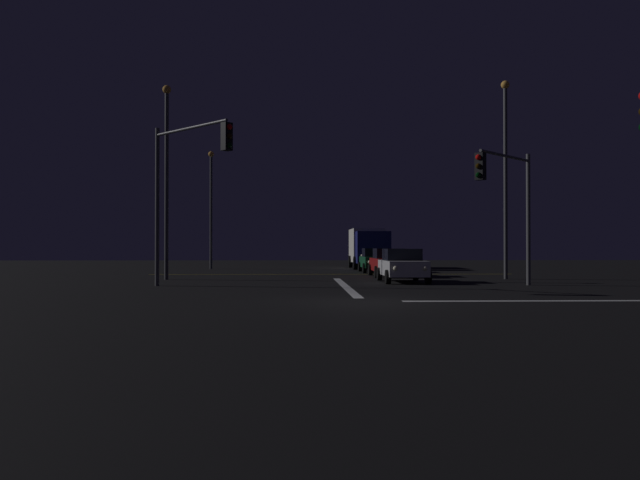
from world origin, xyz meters
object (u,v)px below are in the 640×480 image
traffic_signal_nw (184,173)px  box_truck (368,246)px  sedan_red (389,262)px  streetlamp_left_far (211,201)px  traffic_signal_ne (508,191)px  sedan_white (402,265)px  streetlamp_right_near (505,166)px  sedan_green (376,260)px  streetlamp_left_near (167,168)px

traffic_signal_nw → box_truck: bearing=66.8°
sedan_red → streetlamp_left_far: streetlamp_left_far is taller
sedan_red → traffic_signal_ne: (3.58, -9.61, 3.14)m
box_truck → traffic_signal_ne: (3.36, -23.04, 2.24)m
sedan_white → sedan_red: same height
streetlamp_right_near → sedan_white: bearing=-155.3°
sedan_green → box_truck: (0.27, 7.45, 0.91)m
streetlamp_left_near → streetlamp_right_near: bearing=0.0°
box_truck → streetlamp_left_near: streetlamp_left_near is taller
traffic_signal_ne → streetlamp_right_near: 7.07m
sedan_white → sedan_green: bearing=89.3°
box_truck → streetlamp_left_near: (-12.01, -16.53, 3.94)m
box_truck → traffic_signal_nw: traffic_signal_nw is taller
traffic_signal_nw → streetlamp_right_near: bearing=23.3°
streetlamp_right_near → traffic_signal_nw: bearing=-156.7°
sedan_red → streetlamp_left_near: 13.11m
traffic_signal_nw → streetlamp_left_near: (-2.08, 6.58, 0.99)m
sedan_white → sedan_red: size_ratio=1.00×
sedan_green → traffic_signal_nw: size_ratio=0.64×
streetlamp_left_far → streetlamp_left_near: bearing=-90.0°
sedan_red → streetlamp_right_near: bearing=-29.0°
streetlamp_right_near → traffic_signal_ne: bearing=-107.2°
streetlamp_left_far → sedan_red: bearing=-47.6°
sedan_white → traffic_signal_ne: 6.24m
traffic_signal_ne → box_truck: bearing=98.3°
sedan_red → streetlamp_right_near: size_ratio=0.42×
streetlamp_right_near → streetlamp_left_near: (-17.38, 0.00, -0.19)m
box_truck → streetlamp_right_near: bearing=-72.0°
sedan_green → traffic_signal_ne: size_ratio=0.76×
sedan_white → traffic_signal_nw: 10.99m
sedan_red → traffic_signal_nw: size_ratio=0.64×
traffic_signal_ne → streetlamp_left_far: (-15.37, 22.51, 1.21)m
traffic_signal_ne → streetlamp_right_near: size_ratio=0.55×
sedan_white → sedan_green: same height
streetlamp_left_far → sedan_white: bearing=-58.1°
box_truck → streetlamp_left_far: size_ratio=0.93×
sedan_red → streetlamp_left_near: bearing=-165.3°
box_truck → streetlamp_right_near: size_ratio=0.81×
streetlamp_right_near → streetlamp_left_near: bearing=180.0°
traffic_signal_nw → streetlamp_left_near: bearing=107.5°
streetlamp_right_near → streetlamp_left_near: streetlamp_right_near is taller
streetlamp_right_near → streetlamp_left_far: size_ratio=1.15×
sedan_green → traffic_signal_nw: (-9.65, -15.66, 3.86)m
streetlamp_left_near → streetlamp_left_far: size_ratio=1.11×
box_truck → sedan_white: bearing=-91.2°
sedan_green → streetlamp_left_far: size_ratio=0.48×
traffic_signal_nw → streetlamp_left_far: bearing=95.3°
streetlamp_left_near → streetlamp_left_far: (0.00, 16.00, -0.49)m
sedan_white → traffic_signal_ne: traffic_signal_ne is taller
sedan_green → streetlamp_right_near: (5.64, -9.08, 5.04)m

